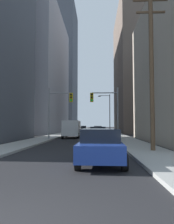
# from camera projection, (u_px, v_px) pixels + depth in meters

# --- Properties ---
(sidewalk_left) EXTENTS (2.68, 160.00, 0.15)m
(sidewalk_left) POSITION_uv_depth(u_px,v_px,m) (71.00, 132.00, 53.15)
(sidewalk_left) COLOR #9E9E99
(sidewalk_left) RESTS_ON ground
(sidewalk_right) EXTENTS (2.68, 160.00, 0.15)m
(sidewalk_right) POSITION_uv_depth(u_px,v_px,m) (109.00, 132.00, 52.75)
(sidewalk_right) COLOR #9E9E99
(sidewalk_right) RESTS_ON ground
(cargo_van_white) EXTENTS (2.16, 5.25, 2.26)m
(cargo_van_white) POSITION_uv_depth(u_px,v_px,m) (72.00, 128.00, 28.48)
(cargo_van_white) COLOR white
(cargo_van_white) RESTS_ON ground
(sedan_blue) EXTENTS (1.95, 4.25, 1.52)m
(sedan_blue) POSITION_uv_depth(u_px,v_px,m) (100.00, 146.00, 9.31)
(sedan_blue) COLOR navy
(sedan_blue) RESTS_ON ground
(sedan_beige) EXTENTS (1.95, 4.25, 1.52)m
(sedan_beige) POSITION_uv_depth(u_px,v_px,m) (98.00, 134.00, 23.05)
(sedan_beige) COLOR #C6B793
(sedan_beige) RESTS_ON ground
(sedan_green) EXTENTS (1.95, 4.24, 1.52)m
(sedan_green) POSITION_uv_depth(u_px,v_px,m) (76.00, 131.00, 34.95)
(sedan_green) COLOR #195938
(sedan_green) RESTS_ON ground
(sedan_black) EXTENTS (1.95, 4.22, 1.52)m
(sedan_black) POSITION_uv_depth(u_px,v_px,m) (98.00, 129.00, 46.02)
(sedan_black) COLOR black
(sedan_black) RESTS_ON ground
(sedan_silver) EXTENTS (1.95, 4.24, 1.52)m
(sedan_silver) POSITION_uv_depth(u_px,v_px,m) (83.00, 129.00, 50.85)
(sedan_silver) COLOR #B7BABF
(sedan_silver) RESTS_ON ground
(traffic_signal_near_left) EXTENTS (2.85, 0.44, 6.00)m
(traffic_signal_near_left) POSITION_uv_depth(u_px,v_px,m) (59.00, 105.00, 25.02)
(traffic_signal_near_left) COLOR gray
(traffic_signal_near_left) RESTS_ON ground
(traffic_signal_near_right) EXTENTS (3.25, 0.44, 6.00)m
(traffic_signal_near_right) POSITION_uv_depth(u_px,v_px,m) (106.00, 105.00, 24.79)
(traffic_signal_near_right) COLOR gray
(traffic_signal_near_right) RESTS_ON ground
(utility_pole_right) EXTENTS (2.20, 0.28, 10.23)m
(utility_pole_right) POSITION_uv_depth(u_px,v_px,m) (152.00, 66.00, 13.48)
(utility_pole_right) COLOR brown
(utility_pole_right) RESTS_ON ground
(street_lamp_right) EXTENTS (2.31, 0.32, 7.50)m
(street_lamp_right) POSITION_uv_depth(u_px,v_px,m) (108.00, 110.00, 40.93)
(street_lamp_right) COLOR gray
(street_lamp_right) RESTS_ON ground
(building_left_mid_office) EXTENTS (18.10, 26.08, 26.99)m
(building_left_mid_office) POSITION_uv_depth(u_px,v_px,m) (22.00, 73.00, 49.39)
(building_left_mid_office) COLOR #93939E
(building_left_mid_office) RESTS_ON ground
(building_left_far_tower) EXTENTS (16.30, 22.19, 52.42)m
(building_left_far_tower) POSITION_uv_depth(u_px,v_px,m) (56.00, 68.00, 92.19)
(building_left_far_tower) COLOR #4C515B
(building_left_far_tower) RESTS_ON ground
(building_right_mid_block) EXTENTS (22.83, 20.73, 28.10)m
(building_right_mid_block) POSITION_uv_depth(u_px,v_px,m) (168.00, 71.00, 49.35)
(building_right_mid_block) COLOR #66564C
(building_right_mid_block) RESTS_ON ground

